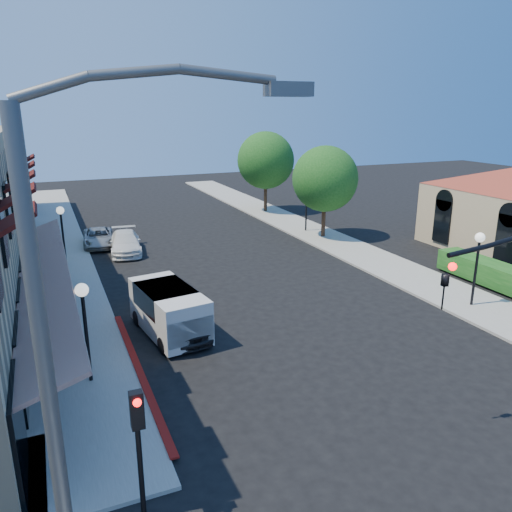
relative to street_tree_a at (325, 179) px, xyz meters
name	(u,v)px	position (x,y,z in m)	size (l,w,h in m)	color
ground	(463,464)	(-8.80, -22.00, -4.19)	(120.00, 120.00, 0.00)	black
sidewalk_left	(58,245)	(-17.55, 5.00, -4.13)	(3.50, 50.00, 0.12)	gray
sidewalk_right	(290,223)	(-0.05, 5.00, -4.13)	(3.50, 50.00, 0.12)	gray
curb_red_strip	(139,373)	(-15.70, -14.00, -4.19)	(0.25, 10.00, 0.06)	maroon
hedge	(503,290)	(2.90, -13.00, -4.19)	(1.40, 8.00, 1.10)	#164F17
street_tree_a	(325,179)	(0.00, 0.00, 0.00)	(4.56, 4.56, 6.48)	#382216
street_tree_b	(266,160)	(0.00, 10.00, 0.35)	(4.94, 4.94, 7.02)	#382216
secondary_signal	(138,432)	(-16.80, -20.59, -1.88)	(0.28, 0.42, 3.32)	black
cobra_streetlight	(81,410)	(-17.95, -24.00, 1.07)	(3.60, 0.25, 9.31)	#595B5E
lamppost_left_near	(84,308)	(-17.30, -14.00, -1.46)	(0.44, 0.44, 3.57)	black
lamppost_left_far	(61,221)	(-17.30, 0.00, -1.46)	(0.44, 0.44, 3.57)	black
lamppost_right_near	(478,251)	(-0.30, -14.00, -1.46)	(0.44, 0.44, 3.57)	black
lamppost_right_far	(307,196)	(-0.30, 2.00, -1.46)	(0.44, 0.44, 3.57)	black
white_van	(169,309)	(-13.91, -11.32, -3.07)	(2.48, 4.62, 1.95)	silver
parked_car_a	(179,321)	(-13.60, -11.62, -3.53)	(1.58, 3.92, 1.34)	black
parked_car_b	(161,300)	(-13.77, -9.00, -3.57)	(1.32, 3.79, 1.25)	#A3A6A8
parked_car_c	(125,243)	(-13.60, 1.65, -3.53)	(1.85, 4.55, 1.32)	white
parked_car_d	(98,238)	(-15.00, 4.00, -3.61)	(1.93, 4.19, 1.16)	#96999B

